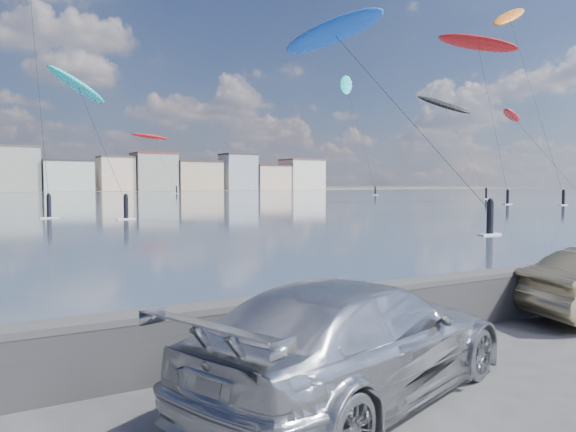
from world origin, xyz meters
The scene contains 11 objects.
ground centered at (0.00, 0.00, 0.00)m, with size 700.00×700.00×0.00m, color #333335.
seawall centered at (0.00, 2.70, 0.58)m, with size 400.00×0.36×1.08m.
car_silver centered at (0.15, 0.80, 0.78)m, with size 2.19×5.38×1.56m, color #B2B4B9.
kitesurfer_0 centered at (58.00, 49.54, 21.86)m, with size 9.23×11.97×24.32m.
kitesurfer_2 centered at (18.52, 27.51, 13.04)m, with size 5.23×16.71×14.84m.
kitesurfer_3 centered at (62.69, 48.10, 25.58)m, with size 9.15×13.01×28.58m.
kitesurfer_4 centered at (77.15, 74.27, 17.73)m, with size 8.98×19.15×20.60m.
kitesurfer_8 centered at (74.29, 102.27, 25.40)m, with size 8.32×12.66×29.37m.
kitesurfer_10 centered at (65.31, 49.30, 12.36)m, with size 8.40×16.53×13.74m.
kitesurfer_12 centered at (42.14, 150.61, 15.53)m, with size 10.86×18.65×16.96m.
kitesurfer_13 centered at (5.90, 52.30, 11.97)m, with size 7.73×18.18×13.94m.
Camera 1 is at (-4.24, -4.95, 2.82)m, focal length 35.00 mm.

